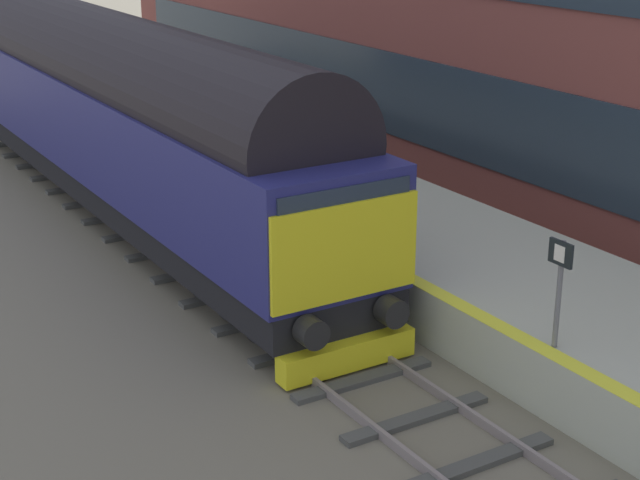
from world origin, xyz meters
name	(u,v)px	position (x,y,z in m)	size (l,w,h in m)	color
ground_plane	(277,320)	(0.00, 0.00, 0.00)	(140.00, 140.00, 0.00)	#676151
track_main	(277,317)	(0.00, 0.00, 0.06)	(2.50, 60.00, 0.15)	slate
station_platform	(437,257)	(3.60, 0.00, 0.50)	(4.00, 44.00, 1.01)	#ADB19C
diesel_locomotive	(127,113)	(0.00, 6.97, 2.48)	(2.74, 18.89, 4.68)	black
platform_number_sign	(560,276)	(1.94, -4.89, 2.11)	(0.10, 0.44, 1.63)	slate
waiting_passenger	(343,170)	(2.57, 1.83, 1.99)	(0.41, 0.50, 1.64)	#2B3731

